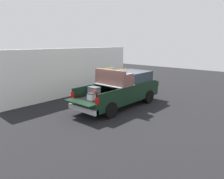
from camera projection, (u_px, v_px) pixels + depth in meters
The scene contains 4 objects.
ground_plane at pixel (119, 106), 12.19m from camera, with size 40.00×40.00×0.00m, color black.
pickup_truck at pixel (123, 89), 12.25m from camera, with size 6.05×2.07×2.23m.
building_facade at pixel (73, 72), 14.63m from camera, with size 10.70×0.36×3.24m, color white.
trash_can at pixel (120, 83), 16.68m from camera, with size 0.60×0.60×0.98m.
Camera 1 is at (-9.03, -7.41, 3.63)m, focal length 33.71 mm.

